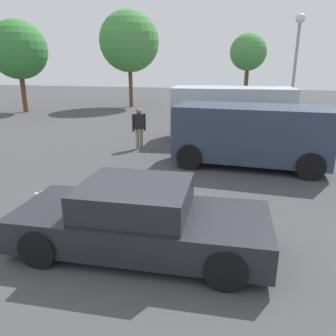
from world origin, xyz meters
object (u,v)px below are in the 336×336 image
sedan_foreground (140,220)px  suv_dark (251,134)px  dog (49,194)px  pedestrian (139,125)px  van_white (231,112)px  light_post_near (297,51)px

sedan_foreground → suv_dark: size_ratio=0.93×
dog → pedestrian: size_ratio=0.33×
sedan_foreground → suv_dark: 5.96m
van_white → dog: bearing=-119.3°
van_white → light_post_near: bearing=47.0°
dog → light_post_near: 13.45m
dog → sedan_foreground: bearing=-64.1°
sedan_foreground → light_post_near: (3.79, 12.57, 3.18)m
van_white → pedestrian: size_ratio=3.22×
dog → van_white: (3.72, 7.88, 0.93)m
suv_dark → dog: bearing=-133.3°
light_post_near → pedestrian: bearing=-137.2°
van_white → light_post_near: light_post_near is taller
dog → van_white: bearing=26.6°
sedan_foreground → van_white: size_ratio=0.88×
suv_dark → light_post_near: light_post_near is taller
sedan_foreground → dog: 2.98m
sedan_foreground → light_post_near: 13.51m
dog → light_post_near: bearing=22.1°
light_post_near → van_white: bearing=-128.9°
sedan_foreground → van_white: 9.26m
suv_dark → light_post_near: (1.93, 6.94, 2.69)m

